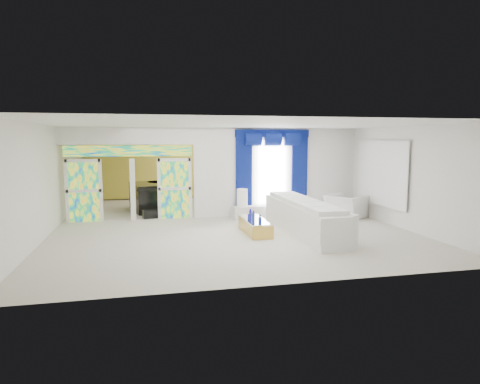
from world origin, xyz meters
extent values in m
plane|color=#B7AF9E|center=(0.00, 0.00, 0.00)|extent=(12.00, 12.00, 0.00)
cube|color=white|center=(2.15, 1.00, 1.50)|extent=(5.70, 0.18, 3.00)
cube|color=white|center=(-2.85, 1.00, 2.73)|extent=(4.30, 0.18, 0.55)
cube|color=#994C3F|center=(-4.28, 1.00, 1.00)|extent=(0.95, 0.04, 2.00)
cube|color=#994C3F|center=(-1.42, 1.00, 1.00)|extent=(0.95, 0.04, 2.00)
cube|color=#994C3F|center=(-2.85, 1.00, 2.25)|extent=(4.00, 0.05, 0.35)
cube|color=white|center=(1.90, 0.90, 1.45)|extent=(1.00, 0.02, 2.30)
cube|color=#08044A|center=(0.90, 0.87, 1.40)|extent=(0.55, 0.10, 2.80)
cube|color=#08044A|center=(2.90, 0.87, 1.40)|extent=(0.55, 0.10, 2.80)
cube|color=#08044A|center=(1.90, 0.87, 2.82)|extent=(2.60, 0.12, 0.25)
cube|color=white|center=(4.94, -1.00, 1.55)|extent=(0.04, 2.70, 1.90)
cube|color=gold|center=(0.00, 5.90, 1.50)|extent=(9.70, 0.12, 2.90)
cube|color=silver|center=(1.95, -2.09, 0.41)|extent=(0.98, 4.33, 0.82)
cube|color=gold|center=(0.60, -1.79, 0.19)|extent=(0.58, 1.70, 0.38)
cube|color=silver|center=(1.04, 0.42, 0.21)|extent=(1.27, 0.50, 0.41)
cylinder|color=white|center=(0.74, 0.42, 0.70)|extent=(0.36, 0.36, 0.58)
imported|color=silver|center=(4.19, -0.14, 0.38)|extent=(1.47, 1.52, 0.76)
cube|color=black|center=(-2.06, 2.83, 0.50)|extent=(1.87, 2.24, 1.01)
cube|color=black|center=(-2.06, 1.23, 0.14)|extent=(0.90, 0.48, 0.28)
cube|color=tan|center=(-4.54, 2.87, 0.38)|extent=(0.63, 0.59, 0.76)
sphere|color=gold|center=(-2.30, 3.40, 2.65)|extent=(0.60, 0.60, 0.60)
cylinder|color=navy|center=(0.57, -2.41, 0.47)|extent=(0.09, 0.09, 0.20)
cylinder|color=#1D1596|center=(0.61, -1.20, 0.46)|extent=(0.08, 0.08, 0.17)
cylinder|color=navy|center=(0.55, -1.79, 0.49)|extent=(0.08, 0.08, 0.22)
camera|label=1|loc=(-2.36, -12.97, 2.59)|focal=31.45mm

